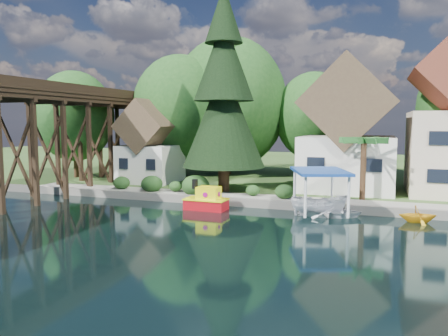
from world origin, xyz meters
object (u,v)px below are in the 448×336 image
at_px(tugboat, 207,201).
at_px(boat_white_a, 332,211).
at_px(palm_tree, 364,142).
at_px(trestle_bridge, 35,133).
at_px(boat_yellow, 418,213).
at_px(house_left, 348,135).
at_px(conifer, 224,94).
at_px(boat_canopy, 320,196).
at_px(shed, 150,147).

distance_m(tugboat, boat_white_a, 8.67).
xyz_separation_m(palm_tree, boat_white_a, (-1.72, -4.06, -4.35)).
bearing_deg(trestle_bridge, boat_yellow, 3.19).
xyz_separation_m(house_left, conifer, (-9.50, -4.59, 3.34)).
relative_size(trestle_bridge, boat_white_a, 11.68).
height_order(tugboat, boat_canopy, boat_canopy).
distance_m(conifer, tugboat, 9.49).
relative_size(house_left, boat_white_a, 2.91).
relative_size(boat_white_a, boat_yellow, 1.71).
xyz_separation_m(house_left, boat_yellow, (4.89, -9.28, -4.56)).
xyz_separation_m(shed, boat_canopy, (16.89, -7.73, -2.52)).
bearing_deg(tugboat, boat_white_a, 4.50).
bearing_deg(conifer, boat_white_a, -26.78).
bearing_deg(palm_tree, house_left, 105.73).
xyz_separation_m(conifer, tugboat, (0.60, -5.34, -7.82)).
distance_m(house_left, boat_canopy, 10.06).
bearing_deg(shed, boat_white_a, -23.60).
xyz_separation_m(palm_tree, boat_canopy, (-2.57, -4.04, -3.44)).
bearing_deg(boat_white_a, boat_yellow, -96.32).
height_order(conifer, boat_canopy, conifer).
distance_m(trestle_bridge, conifer, 15.20).
height_order(conifer, palm_tree, conifer).
bearing_deg(boat_canopy, conifer, 151.02).
xyz_separation_m(trestle_bridge, shed, (5.00, 9.33, -1.52)).
height_order(palm_tree, tugboat, palm_tree).
bearing_deg(boat_yellow, trestle_bridge, 81.53).
bearing_deg(house_left, trestle_bridge, -154.79).
bearing_deg(shed, boat_yellow, -18.76).
distance_m(palm_tree, boat_yellow, 6.77).
height_order(shed, palm_tree, shed).
bearing_deg(boat_white_a, shed, 60.37).
xyz_separation_m(tugboat, boat_yellow, (13.79, 0.65, -0.07)).
bearing_deg(palm_tree, tugboat, -155.42).
bearing_deg(tugboat, conifer, 96.41).
height_order(trestle_bridge, boat_canopy, trestle_bridge).
distance_m(house_left, boat_yellow, 11.43).
bearing_deg(boat_canopy, shed, 155.40).
bearing_deg(tugboat, palm_tree, 24.58).
bearing_deg(boat_white_a, conifer, 57.18).
distance_m(house_left, conifer, 11.07).
height_order(tugboat, boat_yellow, tugboat).
bearing_deg(boat_canopy, boat_yellow, -0.41).
bearing_deg(conifer, trestle_bridge, -155.19).
relative_size(shed, tugboat, 2.56).
bearing_deg(palm_tree, trestle_bridge, -167.02).
bearing_deg(trestle_bridge, tugboat, 3.65).
relative_size(tugboat, boat_canopy, 0.55).
height_order(trestle_bridge, boat_yellow, trestle_bridge).
xyz_separation_m(conifer, boat_canopy, (8.39, -4.65, -7.17)).
height_order(shed, boat_white_a, shed).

